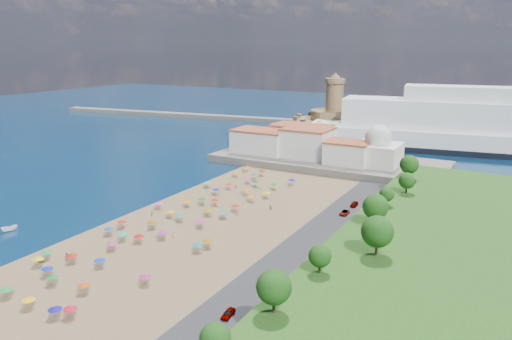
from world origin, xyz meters
The scene contains 12 objects.
ground centered at (0.00, 0.00, 0.00)m, with size 700.00×700.00×0.00m, color #071938.
terrace centered at (10.00, 73.00, 1.50)m, with size 90.00×36.00×3.00m, color #59544C.
jetty centered at (-12.00, 108.00, 1.20)m, with size 18.00×70.00×2.40m, color #59544C.
breakwater centered at (-110.00, 153.00, 1.30)m, with size 200.00×7.00×2.60m, color #59544C.
waterfront_buildings centered at (-3.05, 73.64, 7.88)m, with size 57.00×29.00×11.00m.
domed_building centered at (30.00, 71.00, 8.97)m, with size 16.00×16.00×15.00m.
fortress centered at (-12.00, 138.00, 6.68)m, with size 40.00×40.00×32.40m.
cruise_ship centered at (64.22, 127.90, 10.43)m, with size 162.83×47.85×35.22m.
beach_parasols centered at (-1.22, -10.96, 2.15)m, with size 31.35×115.90×2.20m.
beachgoers centered at (0.59, 3.07, 1.13)m, with size 31.17×102.92×1.89m.
parked_cars centered at (36.00, 5.21, 1.34)m, with size 2.09×73.21×1.39m.
hillside_trees centered at (49.20, -5.64, 10.30)m, with size 14.51×110.93×8.21m.
Camera 1 is at (77.94, -108.63, 46.93)m, focal length 35.00 mm.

